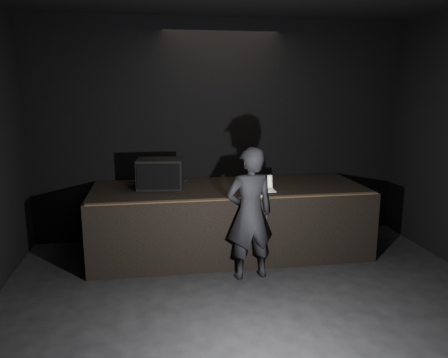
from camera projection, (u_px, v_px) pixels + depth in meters
name	position (u px, v px, depth m)	size (l,w,h in m)	color
ground	(280.00, 358.00, 4.01)	(7.00, 7.00, 0.00)	black
room_walls	(287.00, 139.00, 3.59)	(6.10, 7.10, 3.52)	black
stage_riser	(229.00, 219.00, 6.54)	(4.00, 1.50, 1.00)	black
riser_lip	(238.00, 198.00, 5.75)	(3.92, 0.10, 0.01)	brown
stage_monitor	(160.00, 174.00, 6.33)	(0.69, 0.54, 0.43)	black
cable	(158.00, 182.00, 6.76)	(0.02, 0.02, 0.91)	black
laptop	(264.00, 187.00, 6.22)	(0.29, 0.26, 0.20)	silver
beer_can	(247.00, 182.00, 6.40)	(0.07, 0.07, 0.17)	silver
plastic_cup	(258.00, 181.00, 6.56)	(0.09, 0.09, 0.11)	white
wii_remote	(258.00, 196.00, 5.85)	(0.04, 0.17, 0.03)	white
person	(250.00, 214.00, 5.57)	(0.63, 0.41, 1.72)	black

